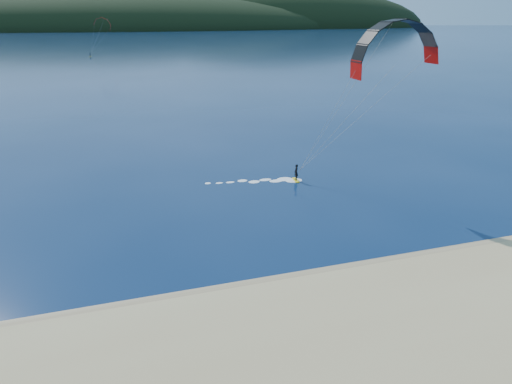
% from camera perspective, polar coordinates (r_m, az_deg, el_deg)
% --- Properties ---
extents(ground, '(1800.00, 1800.00, 0.00)m').
position_cam_1_polar(ground, '(25.68, -3.69, -20.09)').
color(ground, '#081D3E').
rests_on(ground, ground).
extents(wet_sand, '(220.00, 2.50, 0.10)m').
position_cam_1_polar(wet_sand, '(29.05, -5.71, -14.14)').
color(wet_sand, olive).
rests_on(wet_sand, ground).
extents(headland, '(1200.00, 310.00, 140.00)m').
position_cam_1_polar(headland, '(763.95, -16.92, 20.61)').
color(headland, black).
rests_on(headland, ground).
extents(kitesurfer_near, '(24.13, 6.76, 16.05)m').
position_cam_1_polar(kitesurfer_near, '(46.22, 17.94, 15.73)').
color(kitesurfer_near, yellow).
rests_on(kitesurfer_near, ground).
extents(kitesurfer_far, '(12.22, 6.87, 16.99)m').
position_cam_1_polar(kitesurfer_far, '(219.39, -20.35, 20.49)').
color(kitesurfer_far, yellow).
rests_on(kitesurfer_far, ground).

